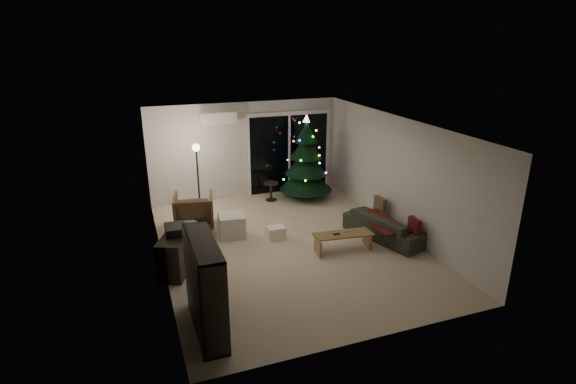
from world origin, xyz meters
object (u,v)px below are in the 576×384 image
(armchair, at_px, (194,211))
(christmas_tree, at_px, (306,158))
(media_cabinet, at_px, (177,251))
(bookshelf, at_px, (193,289))
(coffee_table, at_px, (343,242))
(sofa, at_px, (385,226))

(armchair, xyz_separation_m, christmas_tree, (3.06, 0.92, 0.71))
(armchair, bearing_deg, media_cabinet, 82.58)
(media_cabinet, bearing_deg, armchair, 96.19)
(bookshelf, distance_m, coffee_table, 3.62)
(media_cabinet, xyz_separation_m, christmas_tree, (3.65, 2.74, 0.75))
(bookshelf, distance_m, sofa, 4.70)
(coffee_table, bearing_deg, media_cabinet, -179.73)
(sofa, distance_m, christmas_tree, 3.06)
(christmas_tree, bearing_deg, coffee_table, -98.35)
(armchair, height_order, sofa, armchair)
(sofa, bearing_deg, media_cabinet, 70.56)
(bookshelf, height_order, coffee_table, bookshelf)
(coffee_table, xyz_separation_m, christmas_tree, (0.45, 3.09, 0.93))
(media_cabinet, height_order, armchair, armchair)
(bookshelf, xyz_separation_m, media_cabinet, (0.00, 1.97, -0.35))
(bookshelf, bearing_deg, sofa, 38.72)
(armchair, height_order, coffee_table, armchair)
(bookshelf, bearing_deg, armchair, 96.82)
(armchair, xyz_separation_m, coffee_table, (2.61, -2.17, -0.21))
(coffee_table, bearing_deg, sofa, 17.50)
(bookshelf, distance_m, armchair, 3.85)
(armchair, relative_size, christmas_tree, 0.39)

